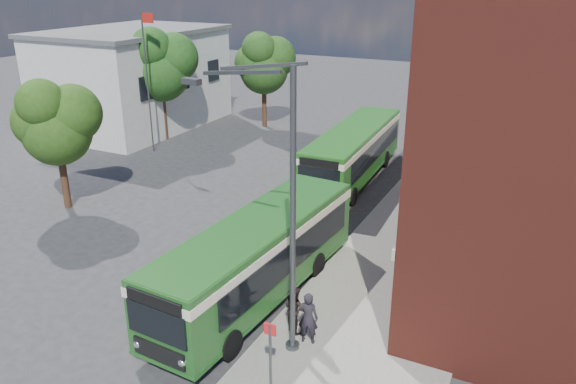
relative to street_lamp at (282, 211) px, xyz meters
The scene contains 14 objects.
ground 7.10m from the street_lamp, 157.54° to the left, with size 120.00×120.00×0.00m, color #2C2C2F.
pavement 11.27m from the street_lamp, 77.80° to the left, with size 6.00×48.00×0.15m, color gray.
kerb_line 11.12m from the street_lamp, 95.07° to the left, with size 0.12×48.00×0.01m, color beige.
white_building 30.38m from the street_lamp, 138.79° to the left, with size 9.40×13.40×7.30m.
flagpole 22.89m from the street_lamp, 139.05° to the left, with size 0.95×0.10×9.00m.
street_lamp is the anchor object (origin of this frame).
bus_stop_sign 4.02m from the street_lamp, 70.87° to the right, with size 0.35×0.08×2.52m.
bus_front 4.34m from the street_lamp, 133.38° to the left, with size 3.22×10.76×3.02m.
bus_rear 16.53m from the street_lamp, 102.42° to the left, with size 3.12×11.61×3.02m.
pedestrian_a 3.84m from the street_lamp, 36.76° to the left, with size 0.65×0.43×1.79m, color black.
pedestrian_b 3.93m from the street_lamp, 89.18° to the left, with size 0.79×0.61×1.62m, color black.
tree_left 15.96m from the street_lamp, 160.27° to the left, with size 3.94×3.75×6.66m.
tree_mid 25.52m from the street_lamp, 136.09° to the left, with size 4.67×4.44×7.88m.
tree_right 27.72m from the street_lamp, 119.77° to the left, with size 4.28×4.07×7.23m.
Camera 1 is at (11.64, -15.26, 11.26)m, focal length 35.00 mm.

